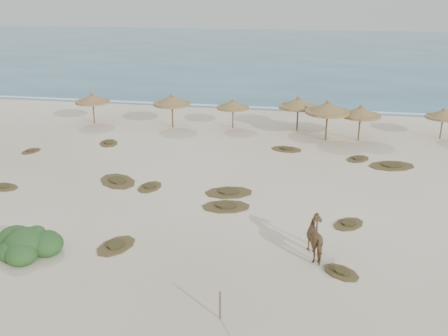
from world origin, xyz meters
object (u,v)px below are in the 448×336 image
Objects in this scene: palapa_1 at (172,101)px; bush at (27,244)px; horse at (318,239)px; palapa_0 at (92,99)px.

palapa_1 is 1.23× the size of bush.
palapa_1 is 22.26m from horse.
palapa_1 reaches higher than horse.
palapa_0 is 6.76m from palapa_1.
horse is (18.58, -18.77, -1.25)m from palapa_0.
palapa_0 is at bearing -179.68° from palapa_1.
palapa_0 is 1.03× the size of palapa_1.
bush is (6.63, -20.86, -1.63)m from palapa_0.
palapa_0 reaches higher than horse.
horse reaches higher than bush.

